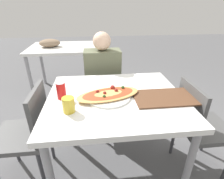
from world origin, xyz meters
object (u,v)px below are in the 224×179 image
(dining_table, at_px, (116,106))
(soda_can, at_px, (61,91))
(chair_far_seated, at_px, (103,86))
(chair_side_right, at_px, (199,124))
(drink_glass, at_px, (69,105))
(chair_side_left, at_px, (28,131))
(person_seated, at_px, (103,76))
(pizza_main, at_px, (108,95))

(dining_table, distance_m, soda_can, 0.43)
(chair_far_seated, bearing_deg, chair_side_right, 132.98)
(soda_can, distance_m, drink_glass, 0.20)
(chair_side_left, relative_size, chair_side_right, 1.00)
(person_seated, distance_m, soda_can, 0.74)
(dining_table, xyz_separation_m, person_seated, (-0.06, 0.66, -0.02))
(chair_side_right, xyz_separation_m, pizza_main, (-0.76, 0.05, 0.30))
(chair_side_right, distance_m, soda_can, 1.16)
(chair_side_left, xyz_separation_m, person_seated, (0.65, 0.65, 0.18))
(chair_side_right, distance_m, pizza_main, 0.82)
(dining_table, relative_size, person_seated, 0.89)
(dining_table, distance_m, chair_side_left, 0.73)
(chair_side_left, distance_m, chair_side_right, 1.41)
(chair_far_seated, height_order, drink_glass, drink_glass)
(soda_can, height_order, drink_glass, soda_can)
(dining_table, relative_size, chair_side_right, 1.19)
(chair_side_left, distance_m, pizza_main, 0.72)
(pizza_main, xyz_separation_m, soda_can, (-0.34, 0.02, 0.04))
(soda_can, bearing_deg, person_seated, 62.17)
(chair_side_left, xyz_separation_m, chair_side_right, (1.41, -0.07, 0.00))
(chair_far_seated, xyz_separation_m, soda_can, (-0.34, -0.75, 0.34))
(chair_side_right, bearing_deg, soda_can, -93.64)
(chair_far_seated, distance_m, drink_glass, 1.03)
(chair_side_left, bearing_deg, pizza_main, -91.38)
(chair_side_right, relative_size, drink_glass, 8.38)
(chair_side_right, relative_size, pizza_main, 1.66)
(dining_table, height_order, chair_side_right, chair_side_right)
(dining_table, distance_m, chair_far_seated, 0.79)
(person_seated, relative_size, drink_glass, 11.23)
(dining_table, relative_size, chair_far_seated, 1.19)
(chair_side_right, xyz_separation_m, drink_glass, (-1.03, -0.12, 0.33))
(chair_far_seated, relative_size, person_seated, 0.75)
(chair_side_left, distance_m, soda_can, 0.46)
(dining_table, xyz_separation_m, pizza_main, (-0.06, -0.00, 0.10))
(dining_table, bearing_deg, soda_can, 177.71)
(dining_table, bearing_deg, pizza_main, -175.68)
(chair_far_seated, height_order, person_seated, person_seated)
(chair_side_right, xyz_separation_m, person_seated, (-0.77, 0.71, 0.18))
(dining_table, height_order, soda_can, soda_can)
(chair_far_seated, distance_m, chair_side_left, 0.99)
(pizza_main, bearing_deg, soda_can, 176.65)
(chair_far_seated, distance_m, person_seated, 0.21)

